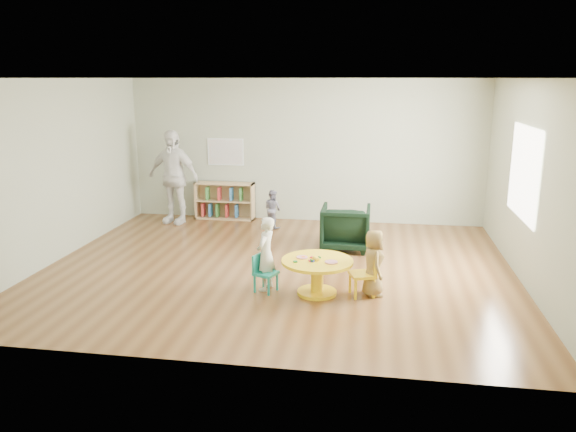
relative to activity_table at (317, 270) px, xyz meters
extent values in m
plane|color=brown|center=(-0.70, 0.96, -0.33)|extent=(7.00, 7.00, 0.00)
cube|color=white|center=(-0.70, 0.96, 2.42)|extent=(7.00, 6.00, 0.10)
cube|color=#9EA890|center=(-0.70, 3.96, 1.07)|extent=(7.00, 0.10, 2.80)
cube|color=#9EA890|center=(-0.70, -2.04, 1.07)|extent=(7.00, 0.10, 2.80)
cube|color=#9EA890|center=(-4.20, 0.96, 1.07)|extent=(0.10, 6.00, 2.80)
cube|color=#9EA890|center=(2.80, 0.96, 1.07)|extent=(0.10, 6.00, 2.80)
cube|color=white|center=(2.78, 1.26, 1.17)|extent=(0.02, 1.60, 1.30)
cylinder|color=yellow|center=(0.00, 0.00, -0.11)|extent=(0.17, 0.17, 0.43)
cylinder|color=yellow|center=(0.00, 0.00, -0.31)|extent=(0.53, 0.53, 0.04)
cylinder|color=yellow|center=(0.00, 0.00, 0.13)|extent=(0.95, 0.95, 0.04)
cylinder|color=#D47A84|center=(-0.21, 0.05, 0.15)|extent=(0.15, 0.15, 0.02)
cylinder|color=#D47A84|center=(0.19, -0.08, 0.15)|extent=(0.17, 0.17, 0.02)
cylinder|color=yellow|center=(-0.02, -0.02, 0.17)|extent=(0.10, 0.12, 0.04)
cylinder|color=#126A2A|center=(-0.07, -0.09, 0.17)|extent=(0.05, 0.05, 0.02)
cylinder|color=#126A2A|center=(0.02, 0.05, 0.17)|extent=(0.05, 0.05, 0.02)
cube|color=red|center=(-0.08, -0.08, 0.16)|extent=(0.06, 0.07, 0.02)
cube|color=#FF5C15|center=(-0.19, 0.06, 0.16)|extent=(0.06, 0.06, 0.02)
cube|color=#172CB3|center=(-0.06, -0.09, 0.16)|extent=(0.06, 0.06, 0.02)
cube|color=#126A2A|center=(-0.27, -0.14, 0.16)|extent=(0.06, 0.06, 0.02)
cube|color=red|center=(-0.07, 0.07, 0.16)|extent=(0.06, 0.06, 0.02)
cube|color=teal|center=(-0.69, -0.02, -0.07)|extent=(0.35, 0.35, 0.04)
cube|color=teal|center=(-0.80, 0.02, 0.07)|extent=(0.12, 0.27, 0.24)
cylinder|color=teal|center=(-0.75, 0.12, -0.21)|extent=(0.03, 0.03, 0.24)
cylinder|color=teal|center=(-0.83, -0.09, -0.21)|extent=(0.03, 0.03, 0.24)
cylinder|color=teal|center=(-0.55, 0.04, -0.21)|extent=(0.03, 0.03, 0.24)
cylinder|color=teal|center=(-0.62, -0.16, -0.21)|extent=(0.03, 0.03, 0.24)
cube|color=yellow|center=(0.59, 0.04, -0.04)|extent=(0.40, 0.40, 0.04)
cube|color=yellow|center=(0.72, 0.08, 0.12)|extent=(0.13, 0.30, 0.27)
cylinder|color=yellow|center=(0.75, -0.04, -0.19)|extent=(0.04, 0.04, 0.27)
cylinder|color=yellow|center=(0.67, 0.19, -0.19)|extent=(0.04, 0.04, 0.27)
cylinder|color=yellow|center=(0.52, -0.12, -0.19)|extent=(0.04, 0.04, 0.27)
cylinder|color=yellow|center=(0.43, 0.11, -0.19)|extent=(0.04, 0.04, 0.27)
cube|color=tan|center=(-2.88, 3.79, 0.05)|extent=(0.03, 0.30, 0.75)
cube|color=tan|center=(-1.71, 3.79, 0.05)|extent=(0.03, 0.30, 0.75)
cube|color=tan|center=(-2.30, 3.79, -0.31)|extent=(1.20, 0.30, 0.03)
cube|color=tan|center=(-2.30, 3.79, 0.41)|extent=(1.20, 0.30, 0.03)
cube|color=tan|center=(-2.30, 3.79, 0.05)|extent=(1.14, 0.28, 0.03)
cube|color=tan|center=(-2.30, 3.93, 0.05)|extent=(1.20, 0.02, 0.75)
cube|color=#CB3736|center=(-2.75, 3.77, -0.15)|extent=(0.04, 0.18, 0.26)
cube|color=#387FC6|center=(-2.60, 3.77, -0.15)|extent=(0.04, 0.18, 0.26)
cube|color=#439042|center=(-2.45, 3.77, -0.15)|extent=(0.04, 0.18, 0.26)
cube|color=#CB3736|center=(-2.25, 3.77, -0.15)|extent=(0.04, 0.18, 0.26)
cube|color=#387FC6|center=(-2.05, 3.77, -0.15)|extent=(0.04, 0.18, 0.26)
cube|color=#439042|center=(-2.65, 3.77, 0.20)|extent=(0.04, 0.18, 0.26)
cube|color=#CB3736|center=(-2.40, 3.77, 0.20)|extent=(0.04, 0.18, 0.26)
cube|color=#387FC6|center=(-2.15, 3.77, 0.20)|extent=(0.04, 0.18, 0.26)
cube|color=#439042|center=(-1.95, 3.77, 0.20)|extent=(0.04, 0.18, 0.26)
cube|color=white|center=(-2.30, 3.95, 1.02)|extent=(0.74, 0.01, 0.54)
cube|color=#FF3735|center=(-2.30, 3.94, 1.02)|extent=(0.70, 0.00, 0.50)
imported|color=black|center=(0.25, 2.10, 0.04)|extent=(0.80, 0.82, 0.74)
imported|color=silver|center=(-0.70, 0.06, 0.18)|extent=(0.32, 0.41, 1.01)
imported|color=yellow|center=(0.73, 0.07, 0.12)|extent=(0.38, 0.49, 0.89)
imported|color=#1A1940|center=(-1.21, 3.26, 0.04)|extent=(0.45, 0.43, 0.74)
imported|color=white|center=(-3.21, 3.35, 0.59)|extent=(1.15, 0.66, 1.84)
camera|label=1|loc=(0.73, -7.00, 2.48)|focal=35.00mm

